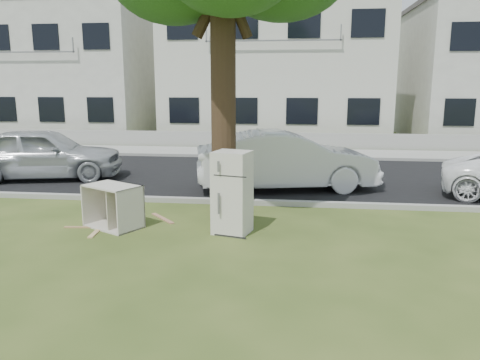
# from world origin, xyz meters

# --- Properties ---
(ground) EXTENTS (120.00, 120.00, 0.00)m
(ground) POSITION_xyz_m (0.00, 0.00, 0.00)
(ground) COLOR #364819
(road) EXTENTS (120.00, 7.00, 0.01)m
(road) POSITION_xyz_m (0.00, 6.00, 0.01)
(road) COLOR black
(road) RESTS_ON ground
(kerb_near) EXTENTS (120.00, 0.18, 0.12)m
(kerb_near) POSITION_xyz_m (0.00, 2.45, 0.00)
(kerb_near) COLOR gray
(kerb_near) RESTS_ON ground
(kerb_far) EXTENTS (120.00, 0.18, 0.12)m
(kerb_far) POSITION_xyz_m (0.00, 9.55, 0.00)
(kerb_far) COLOR gray
(kerb_far) RESTS_ON ground
(sidewalk) EXTENTS (120.00, 2.80, 0.01)m
(sidewalk) POSITION_xyz_m (0.00, 11.00, 0.01)
(sidewalk) COLOR gray
(sidewalk) RESTS_ON ground
(low_wall) EXTENTS (120.00, 0.15, 0.70)m
(low_wall) POSITION_xyz_m (0.00, 12.60, 0.35)
(low_wall) COLOR gray
(low_wall) RESTS_ON ground
(townhouse_left) EXTENTS (10.20, 8.16, 7.04)m
(townhouse_left) POSITION_xyz_m (-12.00, 17.50, 3.52)
(townhouse_left) COLOR silver
(townhouse_left) RESTS_ON ground
(townhouse_center) EXTENTS (11.22, 8.16, 7.44)m
(townhouse_center) POSITION_xyz_m (0.00, 17.50, 3.72)
(townhouse_center) COLOR beige
(townhouse_center) RESTS_ON ground
(fridge) EXTENTS (0.78, 0.74, 1.57)m
(fridge) POSITION_xyz_m (-0.00, 0.29, 0.79)
(fridge) COLOR silver
(fridge) RESTS_ON ground
(cabinet) EXTENTS (1.29, 1.13, 0.86)m
(cabinet) POSITION_xyz_m (-2.40, 0.35, 0.43)
(cabinet) COLOR silver
(cabinet) RESTS_ON ground
(plank_a) EXTENTS (1.00, 0.18, 0.02)m
(plank_a) POSITION_xyz_m (-2.87, 0.24, 0.01)
(plank_a) COLOR #977349
(plank_a) RESTS_ON ground
(plank_b) EXTENTS (0.68, 0.74, 0.02)m
(plank_b) POSITION_xyz_m (-1.60, 1.03, 0.01)
(plank_b) COLOR #A97658
(plank_b) RESTS_ON ground
(plank_c) EXTENTS (0.17, 0.86, 0.02)m
(plank_c) POSITION_xyz_m (-2.61, 0.04, 0.01)
(plank_c) COLOR tan
(plank_c) RESTS_ON ground
(car_center) EXTENTS (5.04, 2.72, 1.58)m
(car_center) POSITION_xyz_m (0.92, 4.22, 0.79)
(car_center) COLOR silver
(car_center) RESTS_ON ground
(car_left) EXTENTS (4.86, 2.81, 1.55)m
(car_left) POSITION_xyz_m (-6.33, 4.76, 0.78)
(car_left) COLOR #ADB0B4
(car_left) RESTS_ON ground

